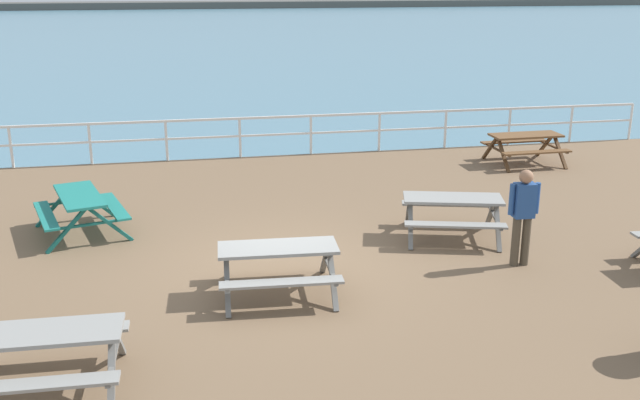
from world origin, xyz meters
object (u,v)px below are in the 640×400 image
picnic_table_mid_centre (44,346)px  visitor (523,211)px  picnic_table_far_right (278,258)px  picnic_table_near_left (452,207)px  picnic_table_seaward (80,204)px  picnic_table_far_left (525,142)px

picnic_table_mid_centre → visitor: visitor is taller
picnic_table_far_right → picnic_table_mid_centre: bearing=-141.2°
picnic_table_far_right → visitor: 4.18m
picnic_table_far_right → visitor: size_ratio=1.13×
picnic_table_near_left → picnic_table_seaward: size_ratio=1.00×
picnic_table_far_left → picnic_table_seaward: same height
picnic_table_near_left → picnic_table_far_right: same height
picnic_table_near_left → picnic_table_far_left: bearing=66.8°
visitor → picnic_table_seaward: bearing=-110.6°
picnic_table_far_right → visitor: bearing=8.3°
picnic_table_far_right → picnic_table_seaward: 4.70m
picnic_table_mid_centre → visitor: size_ratio=1.11×
picnic_table_seaward → picnic_table_near_left: bearing=-118.2°
visitor → picnic_table_near_left: bearing=-155.6°
picnic_table_far_right → visitor: (4.14, 0.37, 0.36)m
picnic_table_near_left → picnic_table_mid_centre: size_ratio=1.16×
picnic_table_near_left → picnic_table_mid_centre: 7.70m
picnic_table_far_left → visitor: (-3.18, -6.32, 0.36)m
picnic_table_far_left → picnic_table_far_right: 9.92m
picnic_table_seaward → visitor: size_ratio=1.29×
picnic_table_near_left → picnic_table_far_left: 6.14m
picnic_table_far_left → picnic_table_seaward: bearing=-163.9°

